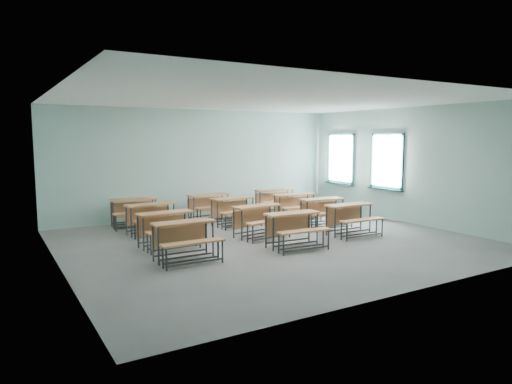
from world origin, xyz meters
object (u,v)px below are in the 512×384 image
desk_unit_r1c2 (324,208)px  desk_unit_r2c0 (152,214)px  desk_unit_r1c1 (259,216)px  desk_unit_r0c1 (295,225)px  desk_unit_r0c2 (352,215)px  desk_unit_r0c0 (185,235)px  desk_unit_r3c1 (210,203)px  desk_unit_r3c2 (276,198)px  desk_unit_r1c0 (167,224)px  desk_unit_r3c0 (134,208)px  desk_unit_r2c1 (235,207)px  desk_unit_r2c2 (296,203)px

desk_unit_r1c2 → desk_unit_r2c0: bearing=167.8°
desk_unit_r1c2 → desk_unit_r1c1: bearing=-168.8°
desk_unit_r0c1 → desk_unit_r0c2: same height
desk_unit_r0c0 → desk_unit_r3c1: size_ratio=0.97×
desk_unit_r0c0 → desk_unit_r3c2: same height
desk_unit_r0c1 → desk_unit_r3c2: size_ratio=0.96×
desk_unit_r1c0 → desk_unit_r3c1: size_ratio=1.00×
desk_unit_r0c1 → desk_unit_r3c0: bearing=123.0°
desk_unit_r0c1 → desk_unit_r2c0: same height
desk_unit_r2c1 → desk_unit_r2c2: same height
desk_unit_r2c0 → desk_unit_r2c2: bearing=-8.1°
desk_unit_r2c0 → desk_unit_r3c1: size_ratio=1.02×
desk_unit_r2c2 → desk_unit_r3c2: (0.12, 1.26, 0.00)m
desk_unit_r1c2 → desk_unit_r2c1: bearing=150.8°
desk_unit_r2c0 → desk_unit_r1c0: bearing=-100.7°
desk_unit_r2c2 → desk_unit_r2c0: bearing=-176.7°
desk_unit_r3c0 → desk_unit_r3c2: bearing=4.0°
desk_unit_r0c0 → desk_unit_r1c0: 1.27m
desk_unit_r1c0 → desk_unit_r1c1: bearing=-7.6°
desk_unit_r1c0 → desk_unit_r0c1: bearing=-35.5°
desk_unit_r1c1 → desk_unit_r3c1: (-0.05, 2.64, 0.00)m
desk_unit_r2c0 → desk_unit_r3c0: size_ratio=1.00×
desk_unit_r1c0 → desk_unit_r3c0: same height
desk_unit_r2c2 → desk_unit_r3c2: same height
desk_unit_r1c0 → desk_unit_r2c2: (4.31, 1.23, 0.00)m
desk_unit_r0c2 → desk_unit_r0c1: bearing=-169.5°
desk_unit_r0c2 → desk_unit_r2c1: same height
desk_unit_r1c1 → desk_unit_r3c1: 2.64m
desk_unit_r1c0 → desk_unit_r3c2: (4.44, 2.49, 0.00)m
desk_unit_r1c0 → desk_unit_r1c2: bearing=-3.2°
desk_unit_r0c0 → desk_unit_r0c2: bearing=2.0°
desk_unit_r2c1 → desk_unit_r2c2: size_ratio=0.97×
desk_unit_r0c2 → desk_unit_r1c1: (-2.04, 0.97, 0.00)m
desk_unit_r1c0 → desk_unit_r2c1: 2.79m
desk_unit_r3c0 → desk_unit_r3c2: 4.41m
desk_unit_r0c1 → desk_unit_r2c2: 3.34m
desk_unit_r0c0 → desk_unit_r0c2: same height
desk_unit_r1c2 → desk_unit_r3c0: 5.04m
desk_unit_r0c0 → desk_unit_r1c1: same height
desk_unit_r0c0 → desk_unit_r2c1: same height
desk_unit_r1c0 → desk_unit_r2c0: same height
desk_unit_r1c0 → desk_unit_r1c2: same height
desk_unit_r1c1 → desk_unit_r2c1: same height
desk_unit_r3c0 → desk_unit_r3c1: bearing=2.4°
desk_unit_r1c2 → desk_unit_r3c2: (0.08, 2.47, 0.00)m
desk_unit_r0c1 → desk_unit_r3c0: same height
desk_unit_r1c2 → desk_unit_r3c2: size_ratio=0.99×
desk_unit_r0c1 → desk_unit_r0c2: size_ratio=1.03×
desk_unit_r1c1 → desk_unit_r1c2: (2.12, 0.18, 0.00)m
desk_unit_r1c1 → desk_unit_r2c2: size_ratio=1.01×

